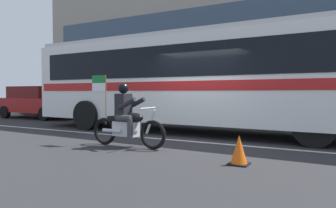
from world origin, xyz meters
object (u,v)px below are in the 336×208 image
(transit_bus, at_px, (201,76))
(motorcycle_with_rider, at_px, (127,120))
(parked_sedan_curbside, at_px, (37,102))
(traffic_cone, at_px, (239,151))

(transit_bus, distance_m, motorcycle_with_rider, 3.59)
(parked_sedan_curbside, bearing_deg, traffic_cone, -23.43)
(motorcycle_with_rider, bearing_deg, parked_sedan_curbside, 152.80)
(transit_bus, xyz_separation_m, motorcycle_with_rider, (-0.56, -3.33, -1.22))
(parked_sedan_curbside, distance_m, traffic_cone, 13.25)
(traffic_cone, bearing_deg, transit_bus, 121.78)
(motorcycle_with_rider, xyz_separation_m, parked_sedan_curbside, (-9.18, 4.72, 0.18))
(parked_sedan_curbside, height_order, traffic_cone, parked_sedan_curbside)
(motorcycle_with_rider, xyz_separation_m, traffic_cone, (2.96, -0.54, -0.41))
(transit_bus, relative_size, motorcycle_with_rider, 5.78)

